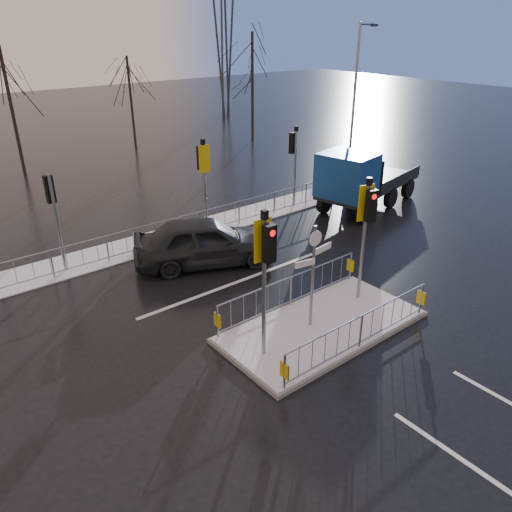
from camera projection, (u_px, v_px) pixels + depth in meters
ground at (322, 328)px, 14.46m from camera, size 120.00×120.00×0.00m
snow_verge at (172, 236)px, 20.52m from camera, size 30.00×2.00×0.04m
lane_markings at (330, 333)px, 14.22m from camera, size 8.00×11.38×0.01m
traffic_island at (322, 317)px, 14.29m from camera, size 6.00×3.04×4.15m
far_kerb_fixtures at (183, 216)px, 19.90m from camera, size 18.00×0.65×3.83m
car_far_lane at (206, 241)px, 17.95m from camera, size 5.55×4.00×1.75m
flatbed_truck at (356, 180)px, 22.54m from camera, size 6.58×3.47×2.90m
tree_far_a at (7, 87)px, 26.78m from camera, size 3.75×3.75×7.08m
tree_far_b at (129, 85)px, 32.97m from camera, size 3.25×3.25×6.14m
tree_far_c at (252, 66)px, 34.95m from camera, size 4.00×4.00×7.55m
street_lamp_right at (355, 103)px, 24.53m from camera, size 1.25×0.18×8.00m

